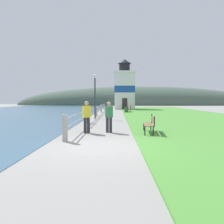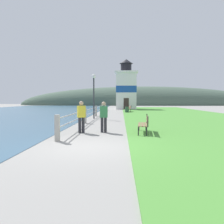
{
  "view_description": "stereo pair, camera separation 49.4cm",
  "coord_description": "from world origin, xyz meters",
  "views": [
    {
      "loc": [
        0.7,
        -7.69,
        1.67
      ],
      "look_at": [
        0.16,
        17.14,
        0.3
      ],
      "focal_mm": 35.0,
      "sensor_mm": 36.0,
      "label": 1
    },
    {
      "loc": [
        1.2,
        -7.67,
        1.67
      ],
      "look_at": [
        0.16,
        17.14,
        0.3
      ],
      "focal_mm": 35.0,
      "sensor_mm": 36.0,
      "label": 2
    }
  ],
  "objects": [
    {
      "name": "lamp_post",
      "position": [
        -1.23,
        11.73,
        2.74
      ],
      "size": [
        0.36,
        0.36,
        3.96
      ],
      "color": "#333338",
      "rests_on": "ground_plane"
    },
    {
      "name": "trash_bin",
      "position": [
        1.94,
        20.73,
        0.42
      ],
      "size": [
        0.54,
        0.54,
        0.84
      ],
      "color": "#2D5138",
      "rests_on": "ground_plane"
    },
    {
      "name": "distant_hillside",
      "position": [
        8.0,
        63.23,
        0.0
      ],
      "size": [
        80.0,
        16.0,
        12.0
      ],
      "color": "#475B4C",
      "rests_on": "ground_plane"
    },
    {
      "name": "park_bench_near",
      "position": [
        2.34,
        3.03,
        0.54
      ],
      "size": [
        0.64,
        1.83,
        0.94
      ],
      "rotation": [
        0.0,
        0.0,
        3.05
      ],
      "color": "brown",
      "rests_on": "ground_plane"
    },
    {
      "name": "lighthouse",
      "position": [
        2.09,
        31.95,
        3.85
      ],
      "size": [
        4.06,
        4.06,
        8.99
      ],
      "color": "white",
      "rests_on": "ground_plane"
    },
    {
      "name": "ground_plane",
      "position": [
        0.0,
        0.0,
        0.0
      ],
      "size": [
        160.0,
        160.0,
        0.0
      ],
      "primitive_type": "plane",
      "color": "gray"
    },
    {
      "name": "seawall_railing",
      "position": [
        -1.38,
        14.62,
        0.64
      ],
      "size": [
        0.18,
        27.42,
        1.08
      ],
      "color": "#A8A399",
      "rests_on": "ground_plane"
    },
    {
      "name": "person_by_railing",
      "position": [
        0.3,
        3.48,
        0.86
      ],
      "size": [
        0.42,
        0.27,
        1.59
      ],
      "rotation": [
        0.0,
        0.0,
        1.74
      ],
      "color": "#28282D",
      "rests_on": "ground_plane"
    },
    {
      "name": "person_strolling",
      "position": [
        -0.81,
        3.27,
        0.88
      ],
      "size": [
        0.45,
        0.37,
        1.61
      ],
      "rotation": [
        0.0,
        0.0,
        2.05
      ],
      "color": "#28282D",
      "rests_on": "ground_plane"
    },
    {
      "name": "grass_verge",
      "position": [
        7.48,
        16.61,
        0.03
      ],
      "size": [
        12.0,
        49.84,
        0.06
      ],
      "color": "#4C8E38",
      "rests_on": "ground_plane"
    },
    {
      "name": "park_bench_midway",
      "position": [
        2.3,
        22.76,
        0.54
      ],
      "size": [
        0.67,
        2.02,
        0.94
      ],
      "rotation": [
        0.0,
        0.0,
        3.24
      ],
      "color": "brown",
      "rests_on": "ground_plane"
    }
  ]
}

